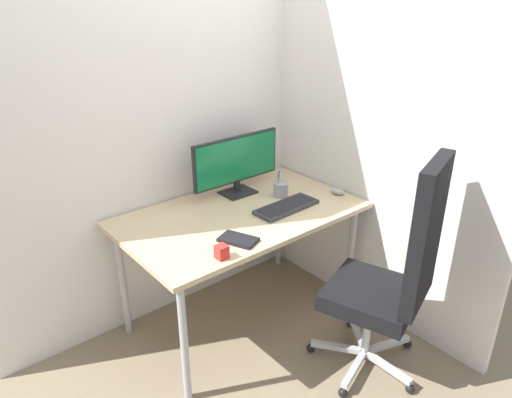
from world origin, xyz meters
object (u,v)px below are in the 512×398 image
Objects in this scene: mouse at (337,192)px; pen_holder at (281,189)px; keyboard at (286,207)px; monitor at (237,162)px; office_chair at (396,272)px; desk_clamp_accessory at (222,252)px; notebook at (238,240)px.

mouse is 0.36m from pen_holder.
monitor is at bearing 101.72° from keyboard.
office_chair reaches higher than desk_clamp_accessory.
monitor is at bearing 129.83° from pen_holder.
keyboard is 6.05× the size of desk_clamp_accessory.
mouse is 1.33× the size of desk_clamp_accessory.
office_chair is 6.44× the size of notebook.
keyboard is 4.56× the size of mouse.
pen_holder reaches higher than notebook.
monitor is 0.82m from desk_clamp_accessory.
pen_holder is at bearing 26.95° from desk_clamp_accessory.
office_chair is 13.89× the size of mouse.
desk_clamp_accessory is at bearing -161.62° from keyboard.
pen_holder reaches higher than mouse.
keyboard reaches higher than notebook.
desk_clamp_accessory is at bearing -133.04° from monitor.
office_chair is 0.82m from notebook.
office_chair is at bearing -81.34° from monitor.
office_chair is 7.39× the size of pen_holder.
office_chair is at bearing -82.96° from keyboard.
notebook is (-0.86, -0.07, -0.01)m from mouse.
mouse is (0.40, -0.05, 0.01)m from keyboard.
keyboard is 0.40m from mouse.
keyboard is 2.12× the size of notebook.
monitor reaches higher than desk_clamp_accessory.
mouse is 0.86m from notebook.
desk_clamp_accessory reaches higher than notebook.
pen_holder is at bearing -50.17° from monitor.
pen_holder is at bearing 127.10° from mouse.
monitor reaches higher than pen_holder.
office_chair reaches higher than pen_holder.
mouse reaches higher than keyboard.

